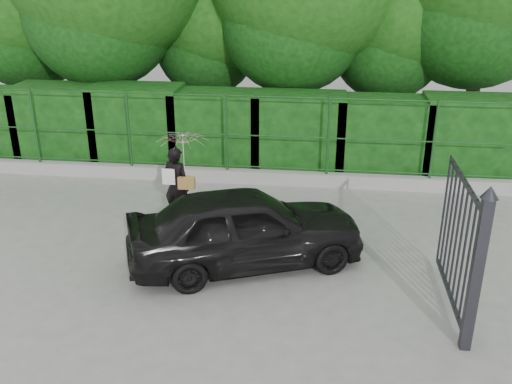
# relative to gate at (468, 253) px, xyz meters

# --- Properties ---
(ground) EXTENTS (80.00, 80.00, 0.00)m
(ground) POSITION_rel_gate_xyz_m (-4.60, 0.72, -1.19)
(ground) COLOR gray
(kerb) EXTENTS (14.00, 0.25, 0.30)m
(kerb) POSITION_rel_gate_xyz_m (-4.60, 5.22, -1.04)
(kerb) COLOR #9E9E99
(kerb) RESTS_ON ground
(fence) EXTENTS (14.13, 0.06, 1.80)m
(fence) POSITION_rel_gate_xyz_m (-4.38, 5.22, 0.01)
(fence) COLOR #174319
(fence) RESTS_ON kerb
(hedge) EXTENTS (14.20, 1.20, 2.00)m
(hedge) POSITION_rel_gate_xyz_m (-4.58, 6.22, -0.23)
(hedge) COLOR black
(hedge) RESTS_ON ground
(gate) EXTENTS (0.22, 2.33, 2.36)m
(gate) POSITION_rel_gate_xyz_m (0.00, 0.00, 0.00)
(gate) COLOR #232329
(gate) RESTS_ON ground
(woman) EXTENTS (0.99, 1.01, 1.82)m
(woman) POSITION_rel_gate_xyz_m (-4.71, 3.03, 0.02)
(woman) COLOR black
(woman) RESTS_ON ground
(car) EXTENTS (4.28, 2.94, 1.35)m
(car) POSITION_rel_gate_xyz_m (-3.25, 1.47, -0.51)
(car) COLOR black
(car) RESTS_ON ground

